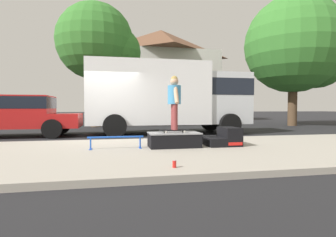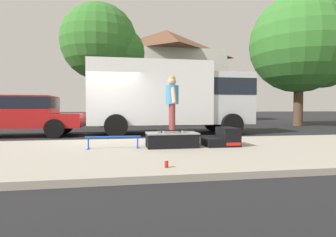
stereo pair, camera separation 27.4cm
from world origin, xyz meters
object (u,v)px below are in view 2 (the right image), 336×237
at_px(soda_can, 166,164).
at_px(skater_kid, 172,98).
at_px(street_tree_main, 104,45).
at_px(pickup_truck_red, 13,114).
at_px(street_tree_neighbour, 304,47).
at_px(skate_box, 172,139).
at_px(box_truck, 171,95).
at_px(skateboard, 172,130).
at_px(kicker_ramp, 223,138).
at_px(grind_rail, 113,139).

bearing_deg(soda_can, skater_kid, 77.09).
bearing_deg(soda_can, street_tree_main, 98.06).
distance_m(pickup_truck_red, street_tree_main, 7.26).
bearing_deg(street_tree_main, street_tree_neighbour, -5.89).
distance_m(skate_box, box_truck, 5.07).
bearing_deg(skateboard, box_truck, 79.60).
xyz_separation_m(skater_kid, street_tree_neighbour, (10.07, 8.50, 3.58)).
xyz_separation_m(soda_can, street_tree_neighbour, (10.63, 10.94, 4.79)).
bearing_deg(street_tree_neighbour, skate_box, -139.70).
xyz_separation_m(kicker_ramp, street_tree_neighbour, (8.68, 8.55, 4.65)).
distance_m(grind_rail, street_tree_main, 10.86).
bearing_deg(box_truck, street_tree_neighbour, 22.22).
bearing_deg(skater_kid, pickup_truck_red, 139.82).
bearing_deg(street_tree_neighbour, kicker_ramp, -135.43).
distance_m(pickup_truck_red, street_tree_neighbour, 16.56).
bearing_deg(street_tree_main, skate_box, -77.00).
distance_m(skater_kid, street_tree_neighbour, 13.65).
relative_size(skate_box, box_truck, 0.19).
relative_size(kicker_ramp, street_tree_main, 0.12).
height_order(skateboard, street_tree_main, street_tree_main).
xyz_separation_m(skateboard, soda_can, (-0.56, -2.44, -0.37)).
distance_m(kicker_ramp, soda_can, 3.08).
xyz_separation_m(skate_box, grind_rail, (-1.49, 0.00, 0.03)).
bearing_deg(street_tree_neighbour, skateboard, -139.83).
bearing_deg(pickup_truck_red, box_truck, 0.76).
relative_size(skate_box, skater_kid, 0.94).
bearing_deg(street_tree_main, skateboard, -76.82).
relative_size(skateboard, street_tree_main, 0.11).
distance_m(soda_can, street_tree_main, 13.21).
bearing_deg(kicker_ramp, pickup_truck_red, 145.67).
xyz_separation_m(grind_rail, skater_kid, (1.51, 0.05, 1.04)).
relative_size(skate_box, skateboard, 1.68).
bearing_deg(box_truck, skateboard, -100.40).
bearing_deg(grind_rail, box_truck, 63.63).
xyz_separation_m(soda_can, pickup_truck_red, (-4.96, 7.10, 0.71)).
distance_m(skate_box, kicker_ramp, 1.40).
relative_size(skate_box, soda_can, 10.48).
distance_m(box_truck, street_tree_main, 6.75).
height_order(kicker_ramp, grind_rail, kicker_ramp).
relative_size(skateboard, street_tree_neighbour, 0.10).
xyz_separation_m(skateboard, skater_kid, (0.00, -0.00, 0.84)).
relative_size(pickup_truck_red, street_tree_neighbour, 0.70).
bearing_deg(kicker_ramp, skateboard, 177.70).
distance_m(grind_rail, soda_can, 2.58).
xyz_separation_m(skate_box, soda_can, (-0.54, -2.39, -0.14)).
bearing_deg(street_tree_neighbour, street_tree_main, 174.11).
bearing_deg(soda_can, skateboard, 77.09).
height_order(skate_box, skater_kid, skater_kid).
height_order(skate_box, box_truck, box_truck).
xyz_separation_m(skate_box, street_tree_neighbour, (10.09, 8.55, 4.65)).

